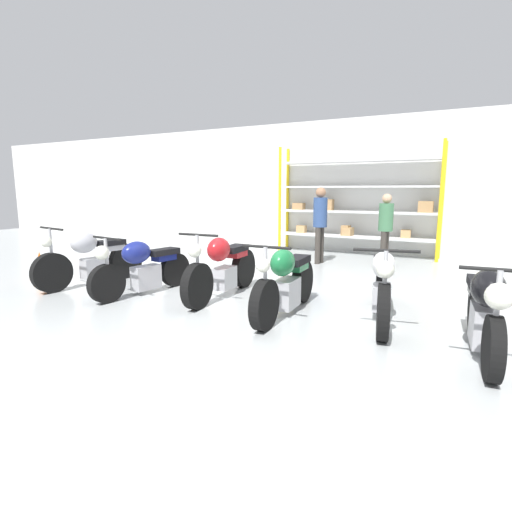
{
  "coord_description": "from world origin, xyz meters",
  "views": [
    {
      "loc": [
        2.83,
        -4.99,
        1.71
      ],
      "look_at": [
        0.0,
        0.4,
        0.7
      ],
      "focal_mm": 28.0,
      "sensor_mm": 36.0,
      "label": 1
    }
  ],
  "objects_px": {
    "shelving_rack": "(355,203)",
    "motorcycle_red": "(223,267)",
    "motorcycle_silver": "(91,258)",
    "motorcycle_green": "(286,282)",
    "motorcycle_black": "(485,309)",
    "motorcycle_blue": "(142,267)",
    "person_browsing": "(320,219)",
    "person_near_rack": "(386,224)",
    "motorcycle_white": "(382,285)",
    "traffic_cone": "(40,266)"
  },
  "relations": [
    {
      "from": "motorcycle_white",
      "to": "person_browsing",
      "type": "xyz_separation_m",
      "value": [
        -2.09,
        3.62,
        0.57
      ]
    },
    {
      "from": "motorcycle_blue",
      "to": "motorcycle_white",
      "type": "xyz_separation_m",
      "value": [
        3.75,
        0.44,
        0.01
      ]
    },
    {
      "from": "motorcycle_red",
      "to": "motorcycle_black",
      "type": "distance_m",
      "value": 3.69
    },
    {
      "from": "motorcycle_red",
      "to": "person_near_rack",
      "type": "bearing_deg",
      "value": 153.41
    },
    {
      "from": "motorcycle_silver",
      "to": "person_browsing",
      "type": "distance_m",
      "value": 5.0
    },
    {
      "from": "motorcycle_white",
      "to": "person_browsing",
      "type": "distance_m",
      "value": 4.21
    },
    {
      "from": "motorcycle_black",
      "to": "motorcycle_green",
      "type": "bearing_deg",
      "value": -100.82
    },
    {
      "from": "motorcycle_red",
      "to": "motorcycle_white",
      "type": "relative_size",
      "value": 1.0
    },
    {
      "from": "person_near_rack",
      "to": "motorcycle_blue",
      "type": "bearing_deg",
      "value": 62.8
    },
    {
      "from": "motorcycle_blue",
      "to": "person_browsing",
      "type": "xyz_separation_m",
      "value": [
        1.67,
        4.06,
        0.59
      ]
    },
    {
      "from": "person_near_rack",
      "to": "motorcycle_green",
      "type": "bearing_deg",
      "value": 90.1
    },
    {
      "from": "person_near_rack",
      "to": "traffic_cone",
      "type": "relative_size",
      "value": 2.95
    },
    {
      "from": "motorcycle_blue",
      "to": "motorcycle_red",
      "type": "bearing_deg",
      "value": 119.33
    },
    {
      "from": "shelving_rack",
      "to": "motorcycle_black",
      "type": "xyz_separation_m",
      "value": [
        2.87,
        -5.94,
        -0.9
      ]
    },
    {
      "from": "traffic_cone",
      "to": "motorcycle_green",
      "type": "bearing_deg",
      "value": 2.35
    },
    {
      "from": "shelving_rack",
      "to": "motorcycle_silver",
      "type": "xyz_separation_m",
      "value": [
        -3.34,
        -5.71,
        -0.89
      ]
    },
    {
      "from": "shelving_rack",
      "to": "person_near_rack",
      "type": "relative_size",
      "value": 2.59
    },
    {
      "from": "motorcycle_blue",
      "to": "traffic_cone",
      "type": "relative_size",
      "value": 3.55
    },
    {
      "from": "person_near_rack",
      "to": "person_browsing",
      "type": "bearing_deg",
      "value": 25.0
    },
    {
      "from": "motorcycle_silver",
      "to": "motorcycle_green",
      "type": "xyz_separation_m",
      "value": [
        3.83,
        0.02,
        -0.03
      ]
    },
    {
      "from": "motorcycle_black",
      "to": "motorcycle_blue",
      "type": "bearing_deg",
      "value": -96.53
    },
    {
      "from": "motorcycle_white",
      "to": "person_browsing",
      "type": "bearing_deg",
      "value": -161.56
    },
    {
      "from": "traffic_cone",
      "to": "motorcycle_black",
      "type": "bearing_deg",
      "value": -0.41
    },
    {
      "from": "motorcycle_green",
      "to": "person_near_rack",
      "type": "distance_m",
      "value": 4.48
    },
    {
      "from": "motorcycle_silver",
      "to": "person_browsing",
      "type": "relative_size",
      "value": 1.19
    },
    {
      "from": "shelving_rack",
      "to": "motorcycle_silver",
      "type": "distance_m",
      "value": 6.67
    },
    {
      "from": "motorcycle_silver",
      "to": "motorcycle_green",
      "type": "bearing_deg",
      "value": 100.12
    },
    {
      "from": "shelving_rack",
      "to": "person_browsing",
      "type": "relative_size",
      "value": 2.38
    },
    {
      "from": "motorcycle_blue",
      "to": "motorcycle_green",
      "type": "bearing_deg",
      "value": 101.65
    },
    {
      "from": "person_browsing",
      "to": "person_near_rack",
      "type": "relative_size",
      "value": 1.09
    },
    {
      "from": "person_browsing",
      "to": "motorcycle_silver",
      "type": "bearing_deg",
      "value": 60.14
    },
    {
      "from": "motorcycle_silver",
      "to": "motorcycle_red",
      "type": "distance_m",
      "value": 2.6
    },
    {
      "from": "motorcycle_silver",
      "to": "person_browsing",
      "type": "height_order",
      "value": "person_browsing"
    },
    {
      "from": "motorcycle_red",
      "to": "motorcycle_black",
      "type": "bearing_deg",
      "value": 77.57
    },
    {
      "from": "shelving_rack",
      "to": "motorcycle_blue",
      "type": "relative_size",
      "value": 2.16
    },
    {
      "from": "person_browsing",
      "to": "traffic_cone",
      "type": "relative_size",
      "value": 3.21
    },
    {
      "from": "motorcycle_black",
      "to": "motorcycle_silver",
      "type": "bearing_deg",
      "value": -96.77
    },
    {
      "from": "motorcycle_black",
      "to": "traffic_cone",
      "type": "height_order",
      "value": "motorcycle_black"
    },
    {
      "from": "motorcycle_white",
      "to": "motorcycle_black",
      "type": "xyz_separation_m",
      "value": [
        1.15,
        -0.61,
        0.0
      ]
    },
    {
      "from": "shelving_rack",
      "to": "motorcycle_silver",
      "type": "height_order",
      "value": "shelving_rack"
    },
    {
      "from": "shelving_rack",
      "to": "motorcycle_red",
      "type": "bearing_deg",
      "value": -98.19
    },
    {
      "from": "motorcycle_white",
      "to": "traffic_cone",
      "type": "bearing_deg",
      "value": -96.49
    },
    {
      "from": "motorcycle_white",
      "to": "person_near_rack",
      "type": "xyz_separation_m",
      "value": [
        -0.69,
        4.07,
        0.48
      ]
    },
    {
      "from": "motorcycle_black",
      "to": "person_near_rack",
      "type": "distance_m",
      "value": 5.05
    },
    {
      "from": "person_near_rack",
      "to": "motorcycle_black",
      "type": "bearing_deg",
      "value": 118.49
    },
    {
      "from": "motorcycle_white",
      "to": "person_near_rack",
      "type": "bearing_deg",
      "value": 178.04
    },
    {
      "from": "motorcycle_red",
      "to": "shelving_rack",
      "type": "bearing_deg",
      "value": 169.09
    },
    {
      "from": "motorcycle_silver",
      "to": "person_browsing",
      "type": "bearing_deg",
      "value": 153.12
    },
    {
      "from": "motorcycle_red",
      "to": "motorcycle_green",
      "type": "relative_size",
      "value": 1.06
    },
    {
      "from": "shelving_rack",
      "to": "motorcycle_red",
      "type": "relative_size",
      "value": 1.94
    }
  ]
}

